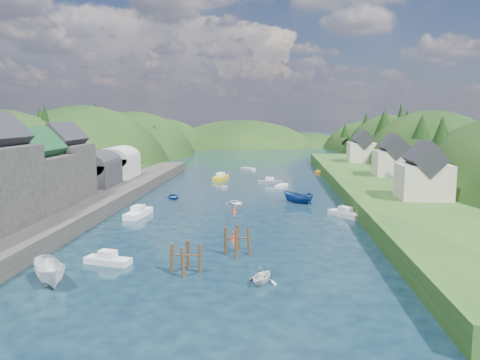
# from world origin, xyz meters

# --- Properties ---
(ground) EXTENTS (600.00, 600.00, 0.00)m
(ground) POSITION_xyz_m (0.00, 50.00, 0.00)
(ground) COLOR black
(ground) RESTS_ON ground
(hillside_left) EXTENTS (44.00, 245.56, 52.00)m
(hillside_left) POSITION_xyz_m (-45.00, 75.00, -8.03)
(hillside_left) COLOR black
(hillside_left) RESTS_ON ground
(hillside_right) EXTENTS (36.00, 245.56, 48.00)m
(hillside_right) POSITION_xyz_m (45.00, 75.00, -7.41)
(hillside_right) COLOR black
(hillside_right) RESTS_ON ground
(far_hills) EXTENTS (103.00, 68.00, 44.00)m
(far_hills) POSITION_xyz_m (1.22, 174.01, -10.80)
(far_hills) COLOR black
(far_hills) RESTS_ON ground
(hill_trees) EXTENTS (90.14, 149.58, 12.57)m
(hill_trees) POSITION_xyz_m (0.21, 65.28, 11.18)
(hill_trees) COLOR black
(hill_trees) RESTS_ON ground
(quay_left) EXTENTS (12.00, 110.00, 2.00)m
(quay_left) POSITION_xyz_m (-24.00, 20.00, 1.00)
(quay_left) COLOR #2D2B28
(quay_left) RESTS_ON ground
(terrace_left_grass) EXTENTS (12.00, 110.00, 2.50)m
(terrace_left_grass) POSITION_xyz_m (-31.00, 20.00, 1.25)
(terrace_left_grass) COLOR #234719
(terrace_left_grass) RESTS_ON ground
(quayside_buildings) EXTENTS (8.00, 35.84, 12.90)m
(quayside_buildings) POSITION_xyz_m (-26.00, 6.39, 7.09)
(quayside_buildings) COLOR #2D2B28
(quayside_buildings) RESTS_ON quay_left
(boat_sheds) EXTENTS (7.00, 21.00, 7.50)m
(boat_sheds) POSITION_xyz_m (-26.00, 39.00, 5.27)
(boat_sheds) COLOR #2D2D30
(boat_sheds) RESTS_ON quay_left
(terrace_right) EXTENTS (16.00, 120.00, 2.40)m
(terrace_right) POSITION_xyz_m (25.00, 40.00, 1.20)
(terrace_right) COLOR #234719
(terrace_right) RESTS_ON ground
(right_bank_cottages) EXTENTS (9.00, 59.24, 8.41)m
(right_bank_cottages) POSITION_xyz_m (28.00, 48.33, 5.84)
(right_bank_cottages) COLOR beige
(right_bank_cottages) RESTS_ON terrace_right
(piling_cluster_near) EXTENTS (3.11, 2.91, 3.35)m
(piling_cluster_near) POSITION_xyz_m (-2.62, -5.31, 1.11)
(piling_cluster_near) COLOR #382314
(piling_cluster_near) RESTS_ON ground
(piling_cluster_far) EXTENTS (2.93, 2.76, 3.51)m
(piling_cluster_far) POSITION_xyz_m (1.67, 0.79, 1.18)
(piling_cluster_far) COLOR #382314
(piling_cluster_far) RESTS_ON ground
(channel_buoy_near) EXTENTS (0.70, 0.70, 1.10)m
(channel_buoy_near) POSITION_xyz_m (0.77, 6.15, 0.48)
(channel_buoy_near) COLOR red
(channel_buoy_near) RESTS_ON ground
(channel_buoy_far) EXTENTS (0.70, 0.70, 1.10)m
(channel_buoy_far) POSITION_xyz_m (-0.41, 21.55, 0.48)
(channel_buoy_far) COLOR red
(channel_buoy_far) RESTS_ON ground
(moored_boats) EXTENTS (34.36, 89.62, 2.28)m
(moored_boats) POSITION_xyz_m (-2.45, 22.36, 0.62)
(moored_boats) COLOR silver
(moored_boats) RESTS_ON ground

